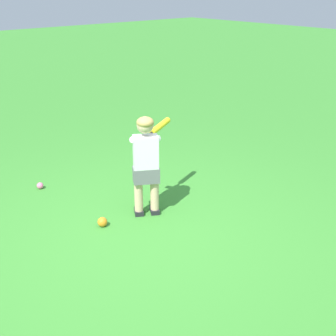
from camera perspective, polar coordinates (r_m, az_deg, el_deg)
The scene contains 4 objects.
ground_plane at distance 4.35m, azimuth -3.05°, elevation -8.94°, with size 40.00×40.00×0.00m, color #38842D.
child_batter at distance 4.50m, azimuth -2.79°, elevation 1.50°, with size 0.45×0.73×1.08m.
play_ball_midfield at distance 5.50m, azimuth -16.22°, elevation -2.21°, with size 0.08×0.08×0.08m, color pink.
play_ball_behind_batter at distance 4.55m, azimuth -8.49°, elevation -6.92°, with size 0.10×0.10×0.10m, color orange.
Camera 1 is at (2.92, -2.26, 2.30)m, focal length 47.11 mm.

